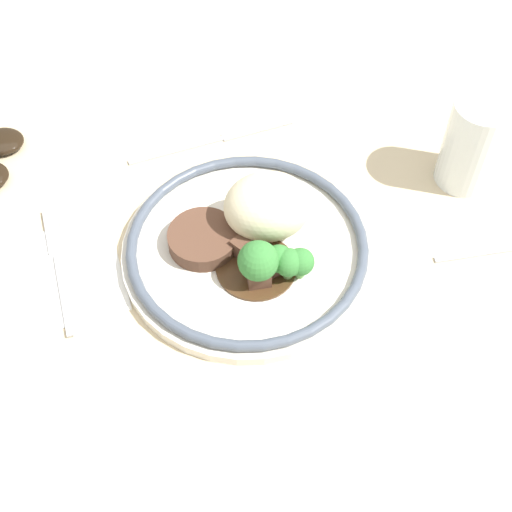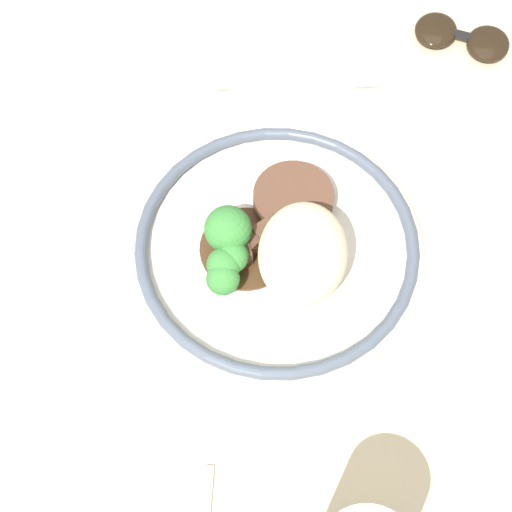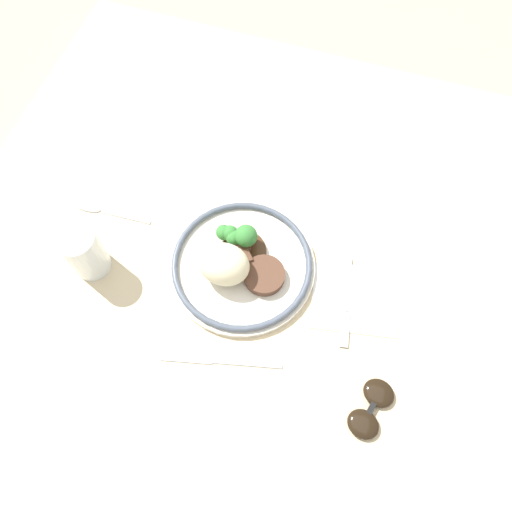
{
  "view_description": "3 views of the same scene",
  "coord_description": "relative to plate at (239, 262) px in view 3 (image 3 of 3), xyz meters",
  "views": [
    {
      "loc": [
        -0.06,
        -0.47,
        0.68
      ],
      "look_at": [
        -0.0,
        -0.03,
        0.08
      ],
      "focal_mm": 50.0,
      "sensor_mm": 36.0,
      "label": 1
    },
    {
      "loc": [
        0.31,
        0.02,
        0.65
      ],
      "look_at": [
        0.02,
        -0.02,
        0.08
      ],
      "focal_mm": 50.0,
      "sensor_mm": 36.0,
      "label": 2
    },
    {
      "loc": [
        -0.15,
        0.35,
        0.92
      ],
      "look_at": [
        -0.03,
        -0.02,
        0.08
      ],
      "focal_mm": 35.0,
      "sensor_mm": 36.0,
      "label": 3
    }
  ],
  "objects": [
    {
      "name": "knife",
      "position": [
        -0.02,
        0.19,
        -0.02
      ],
      "size": [
        0.21,
        0.06,
        0.0
      ],
      "rotation": [
        0.0,
        0.0,
        0.24
      ],
      "color": "#ADADB2",
      "rests_on": "dining_table"
    },
    {
      "name": "fork",
      "position": [
        -0.22,
        0.02,
        -0.02
      ],
      "size": [
        0.04,
        0.18,
        0.0
      ],
      "rotation": [
        0.0,
        0.0,
        1.74
      ],
      "color": "#ADADB2",
      "rests_on": "napkin"
    },
    {
      "name": "dining_table",
      "position": [
        0.0,
        0.0,
        -0.04
      ],
      "size": [
        1.16,
        1.18,
        0.04
      ],
      "color": "beige",
      "rests_on": "ground"
    },
    {
      "name": "juice_glass",
      "position": [
        0.27,
        0.08,
        0.03
      ],
      "size": [
        0.07,
        0.07,
        0.11
      ],
      "color": "#F4AD19",
      "rests_on": "dining_table"
    },
    {
      "name": "ground_plane",
      "position": [
        0.0,
        0.0,
        -0.06
      ],
      "size": [
        8.0,
        8.0,
        0.0
      ],
      "primitive_type": "plane",
      "color": "tan"
    },
    {
      "name": "spoon",
      "position": [
        0.31,
        -0.03,
        -0.02
      ],
      "size": [
        0.16,
        0.02,
        0.01
      ],
      "rotation": [
        0.0,
        0.0,
        0.05
      ],
      "color": "#ADADB2",
      "rests_on": "dining_table"
    },
    {
      "name": "napkin",
      "position": [
        -0.23,
        -0.01,
        -0.02
      ],
      "size": [
        0.18,
        0.16,
        0.0
      ],
      "color": "white",
      "rests_on": "dining_table"
    },
    {
      "name": "plate",
      "position": [
        0.0,
        0.0,
        0.0
      ],
      "size": [
        0.28,
        0.28,
        0.09
      ],
      "color": "silver",
      "rests_on": "dining_table"
    },
    {
      "name": "sunglasses",
      "position": [
        -0.3,
        0.18,
        -0.01
      ],
      "size": [
        0.08,
        0.12,
        0.02
      ],
      "rotation": [
        0.0,
        0.0,
        -0.24
      ],
      "color": "black",
      "rests_on": "dining_table"
    }
  ]
}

